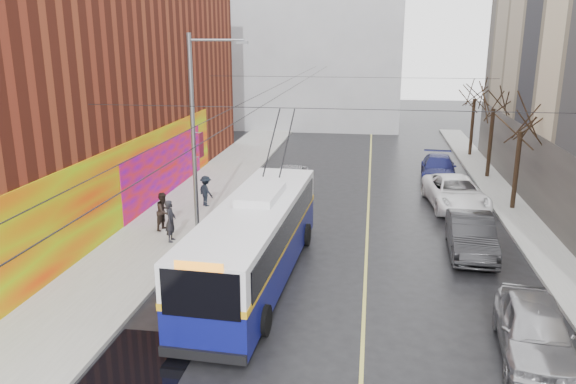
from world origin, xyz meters
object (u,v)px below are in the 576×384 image
tree_near (522,116)px  parked_car_a (535,330)px  pedestrian_c (206,191)px  parked_car_b (471,235)px  following_car (289,180)px  streetlight_pole (197,130)px  trolleybus (255,240)px  parked_car_d (438,168)px  pedestrian_a (171,221)px  parked_car_c (455,193)px  tree_far (475,88)px  pedestrian_b (164,211)px  tree_mid (495,96)px

tree_near → parked_car_a: tree_near is taller
pedestrian_c → parked_car_a: bearing=176.8°
parked_car_a → parked_car_b: size_ratio=0.96×
parked_car_a → following_car: following_car is taller
streetlight_pole → following_car: size_ratio=1.85×
trolleybus → parked_car_d: size_ratio=2.32×
parked_car_b → following_car: (-8.93, 8.01, 0.01)m
parked_car_a → pedestrian_a: 15.08m
tree_near → parked_car_c: tree_near is taller
tree_far → parked_car_b: tree_far is taller
parked_car_d → pedestrian_b: (-13.67, -12.25, 0.29)m
parked_car_d → pedestrian_a: size_ratio=2.80×
tree_far → pedestrian_b: size_ratio=3.67×
trolleybus → parked_car_c: (8.65, 10.69, -0.77)m
parked_car_a → parked_car_d: 20.73m
streetlight_pole → parked_car_c: streetlight_pole is taller
parked_car_b → pedestrian_c: bearing=162.9°
tree_far → trolleybus: tree_far is taller
parked_car_d → following_car: 10.16m
tree_far → parked_car_a: 29.00m
tree_far → pedestrian_a: tree_far is taller
parked_car_d → pedestrian_c: (-12.86, -8.25, 0.21)m
pedestrian_a → pedestrian_b: 1.64m
tree_near → pedestrian_b: bearing=-160.2°
tree_far → streetlight_pole: bearing=-127.1°
parked_car_b → following_car: 11.99m
tree_mid → pedestrian_b: size_ratio=3.73×
tree_near → pedestrian_a: tree_near is taller
pedestrian_b → pedestrian_c: pedestrian_b is taller
streetlight_pole → tree_far: 25.09m
tree_mid → tree_far: tree_mid is taller
tree_mid → parked_car_a: tree_mid is taller
parked_car_a → parked_car_c: 14.67m
tree_near → pedestrian_b: size_ratio=3.58×
streetlight_pole → tree_far: size_ratio=1.37×
tree_near → following_car: tree_near is taller
tree_mid → pedestrian_c: (-16.04, -9.08, -4.29)m
tree_mid → parked_car_c: 8.70m
tree_near → tree_far: 14.00m
parked_car_c → pedestrian_c: 13.28m
parked_car_c → following_car: bearing=166.2°
trolleybus → parked_car_c: size_ratio=2.06×
parked_car_d → pedestrian_c: bearing=-143.6°
streetlight_pole → parked_car_d: (11.96, 12.17, -4.09)m
parked_car_b → parked_car_c: bearing=90.3°
pedestrian_c → parked_car_c: bearing=-130.6°
following_car → tree_mid: bearing=28.9°
parked_car_b → trolleybus: bearing=-152.4°
trolleybus → parked_car_d: bearing=66.0°
trolleybus → pedestrian_a: 5.41m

